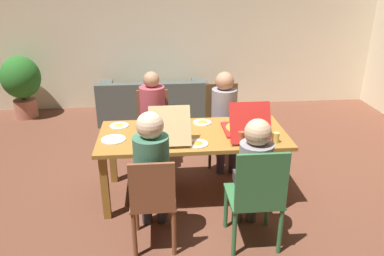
% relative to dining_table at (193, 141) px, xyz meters
% --- Properties ---
extents(ground_plane, '(20.00, 20.00, 0.00)m').
position_rel_dining_table_xyz_m(ground_plane, '(0.00, 0.00, -0.65)').
color(ground_plane, brown).
extents(back_wall, '(7.23, 0.12, 2.95)m').
position_rel_dining_table_xyz_m(back_wall, '(0.00, 3.12, 0.82)').
color(back_wall, '#EDE3C2').
rests_on(back_wall, ground).
extents(dining_table, '(1.96, 0.88, 0.74)m').
position_rel_dining_table_xyz_m(dining_table, '(0.00, 0.00, 0.00)').
color(dining_table, olive).
rests_on(dining_table, ground).
extents(chair_0, '(0.39, 0.43, 0.92)m').
position_rel_dining_table_xyz_m(chair_0, '(-0.42, -0.87, -0.15)').
color(chair_0, brown).
rests_on(chair_0, ground).
extents(person_0, '(0.30, 0.50, 1.27)m').
position_rel_dining_table_xyz_m(person_0, '(-0.42, -0.72, 0.09)').
color(person_0, '#313138').
rests_on(person_0, ground).
extents(chair_1, '(0.42, 0.39, 0.91)m').
position_rel_dining_table_xyz_m(chair_1, '(-0.42, 0.93, -0.13)').
color(chair_1, brown).
rests_on(chair_1, ground).
extents(person_1, '(0.31, 0.51, 1.20)m').
position_rel_dining_table_xyz_m(person_1, '(-0.42, 0.78, 0.05)').
color(person_1, '#3A334B').
rests_on(person_1, ground).
extents(chair_2, '(0.43, 0.43, 0.99)m').
position_rel_dining_table_xyz_m(chair_2, '(0.46, 0.87, -0.10)').
color(chair_2, brown).
rests_on(chair_2, ground).
extents(person_2, '(0.31, 0.52, 1.19)m').
position_rel_dining_table_xyz_m(person_2, '(0.46, 0.70, 0.05)').
color(person_2, '#41374E').
rests_on(person_2, ground).
extents(chair_3, '(0.46, 0.46, 0.99)m').
position_rel_dining_table_xyz_m(chair_3, '(0.46, -0.93, -0.10)').
color(chair_3, '#33713F').
rests_on(chair_3, ground).
extents(person_3, '(0.29, 0.48, 1.20)m').
position_rel_dining_table_xyz_m(person_3, '(0.46, -0.77, 0.06)').
color(person_3, '#3C3835').
rests_on(person_3, ground).
extents(pizza_box_0, '(0.41, 0.64, 0.36)m').
position_rel_dining_table_xyz_m(pizza_box_0, '(-0.25, 0.01, 0.13)').
color(pizza_box_0, tan).
rests_on(pizza_box_0, dining_table).
extents(pizza_box_1, '(0.41, 0.60, 0.39)m').
position_rel_dining_table_xyz_m(pizza_box_1, '(0.54, -0.03, 0.14)').
color(pizza_box_1, red).
rests_on(pizza_box_1, dining_table).
extents(plate_0, '(0.21, 0.21, 0.03)m').
position_rel_dining_table_xyz_m(plate_0, '(-0.79, 0.27, 0.09)').
color(plate_0, white).
rests_on(plate_0, dining_table).
extents(plate_1, '(0.25, 0.25, 0.01)m').
position_rel_dining_table_xyz_m(plate_1, '(-0.81, -0.10, 0.09)').
color(plate_1, white).
rests_on(plate_1, dining_table).
extents(plate_2, '(0.20, 0.20, 0.03)m').
position_rel_dining_table_xyz_m(plate_2, '(0.13, 0.28, 0.09)').
color(plate_2, white).
rests_on(plate_2, dining_table).
extents(plate_3, '(0.21, 0.21, 0.03)m').
position_rel_dining_table_xyz_m(plate_3, '(0.02, -0.28, 0.09)').
color(plate_3, white).
rests_on(plate_3, dining_table).
extents(drinking_glass_0, '(0.06, 0.06, 0.10)m').
position_rel_dining_table_xyz_m(drinking_glass_0, '(0.80, -0.30, 0.14)').
color(drinking_glass_0, '#E2C55B').
rests_on(drinking_glass_0, dining_table).
extents(drinking_glass_1, '(0.06, 0.06, 0.14)m').
position_rel_dining_table_xyz_m(drinking_glass_1, '(0.44, -0.33, 0.15)').
color(drinking_glass_1, '#BC4C2F').
rests_on(drinking_glass_1, dining_table).
extents(couch, '(1.76, 0.85, 0.70)m').
position_rel_dining_table_xyz_m(couch, '(-0.44, 2.41, -0.39)').
color(couch, '#49514B').
rests_on(couch, ground).
extents(potted_plant, '(0.63, 0.63, 1.04)m').
position_rel_dining_table_xyz_m(potted_plant, '(-2.59, 2.68, -0.03)').
color(potted_plant, '#B66D58').
rests_on(potted_plant, ground).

